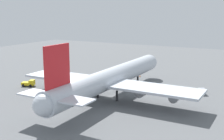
% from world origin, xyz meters
% --- Properties ---
extents(ground_plane, '(275.33, 275.33, 0.00)m').
position_xyz_m(ground_plane, '(0.00, 0.00, 0.00)').
color(ground_plane, slate).
extents(cargo_airplane, '(68.83, 58.12, 19.56)m').
position_xyz_m(cargo_airplane, '(-0.36, -0.00, 6.28)').
color(cargo_airplane, silver).
rests_on(cargo_airplane, ground_plane).
extents(catering_truck, '(3.83, 5.09, 2.38)m').
position_xyz_m(catering_truck, '(-3.11, 33.02, 1.18)').
color(catering_truck, yellow).
rests_on(catering_truck, ground_plane).
extents(cargo_container_aft, '(3.37, 3.13, 1.94)m').
position_xyz_m(cargo_container_aft, '(16.93, -24.63, 0.97)').
color(cargo_container_aft, '#999EA8').
rests_on(cargo_container_aft, ground_plane).
extents(safety_cone_nose, '(0.59, 0.59, 0.84)m').
position_xyz_m(safety_cone_nose, '(30.97, 3.74, 0.42)').
color(safety_cone_nose, orange).
rests_on(safety_cone_nose, ground_plane).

